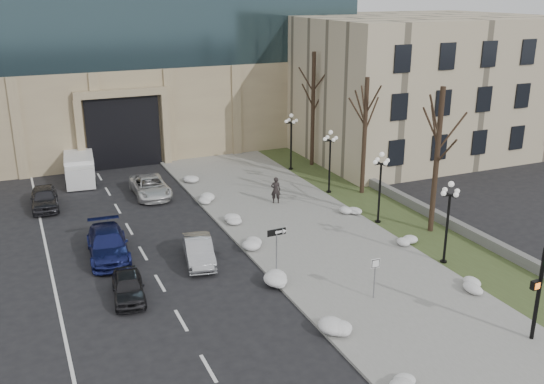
{
  "coord_description": "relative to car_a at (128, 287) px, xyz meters",
  "views": [
    {
      "loc": [
        -12.45,
        -17.83,
        14.41
      ],
      "look_at": [
        0.48,
        11.57,
        3.5
      ],
      "focal_mm": 40.0,
      "sensor_mm": 36.0,
      "label": 1
    }
  ],
  "objects": [
    {
      "name": "ground",
      "position": [
        8.26,
        -9.04,
        -0.63
      ],
      "size": [
        160.0,
        160.0,
        0.0
      ],
      "primitive_type": "plane",
      "color": "black",
      "rests_on": "ground"
    },
    {
      "name": "sidewalk",
      "position": [
        11.76,
        4.96,
        -0.57
      ],
      "size": [
        9.0,
        40.0,
        0.12
      ],
      "primitive_type": "cube",
      "color": "gray",
      "rests_on": "ground"
    },
    {
      "name": "curb",
      "position": [
        7.26,
        4.96,
        -0.56
      ],
      "size": [
        0.3,
        40.0,
        0.14
      ],
      "primitive_type": "cube",
      "color": "gray",
      "rests_on": "ground"
    },
    {
      "name": "grass_strip",
      "position": [
        18.26,
        4.96,
        -0.58
      ],
      "size": [
        4.0,
        40.0,
        0.1
      ],
      "primitive_type": "cube",
      "color": "#3C4824",
      "rests_on": "ground"
    },
    {
      "name": "stone_wall",
      "position": [
        20.26,
        6.96,
        -0.28
      ],
      "size": [
        0.5,
        30.0,
        0.7
      ],
      "primitive_type": "cube",
      "color": "slate",
      "rests_on": "ground"
    },
    {
      "name": "classical_building",
      "position": [
        30.26,
        18.94,
        5.37
      ],
      "size": [
        22.0,
        18.12,
        12.0
      ],
      "color": "tan",
      "rests_on": "ground"
    },
    {
      "name": "car_a",
      "position": [
        0.0,
        0.0,
        0.0
      ],
      "size": [
        1.91,
        3.84,
        1.26
      ],
      "primitive_type": "imported",
      "rotation": [
        0.0,
        0.0,
        -0.12
      ],
      "color": "black",
      "rests_on": "ground"
    },
    {
      "name": "car_b",
      "position": [
        4.35,
        2.55,
        0.06
      ],
      "size": [
        2.2,
        4.39,
        1.38
      ],
      "primitive_type": "imported",
      "rotation": [
        0.0,
        0.0,
        -0.18
      ],
      "color": "#9C9EA3",
      "rests_on": "ground"
    },
    {
      "name": "car_c",
      "position": [
        -0.1,
        5.26,
        0.14
      ],
      "size": [
        2.54,
        5.43,
        1.53
      ],
      "primitive_type": "imported",
      "rotation": [
        0.0,
        0.0,
        -0.08
      ],
      "color": "navy",
      "rests_on": "ground"
    },
    {
      "name": "car_d",
      "position": [
        4.47,
        14.72,
        0.08
      ],
      "size": [
        2.41,
        5.13,
        1.42
      ],
      "primitive_type": "imported",
      "rotation": [
        0.0,
        0.0,
        -0.01
      ],
      "color": "silver",
      "rests_on": "ground"
    },
    {
      "name": "car_e",
      "position": [
        -2.74,
        15.07,
        0.11
      ],
      "size": [
        1.94,
        4.4,
        1.47
      ],
      "primitive_type": "imported",
      "rotation": [
        0.0,
        0.0,
        -0.05
      ],
      "color": "#2D2C31",
      "rests_on": "ground"
    },
    {
      "name": "pedestrian",
      "position": [
        12.02,
        9.38,
        0.43
      ],
      "size": [
        0.8,
        0.66,
        1.88
      ],
      "primitive_type": "imported",
      "rotation": [
        0.0,
        0.0,
        2.78
      ],
      "color": "black",
      "rests_on": "sidewalk"
    },
    {
      "name": "box_truck",
      "position": [
        0.3,
        20.83,
        0.33
      ],
      "size": [
        2.73,
        6.39,
        1.97
      ],
      "rotation": [
        0.0,
        0.0,
        -0.1
      ],
      "color": "silver",
      "rests_on": "ground"
    },
    {
      "name": "one_way_sign",
      "position": [
        7.53,
        -1.18,
        1.75
      ],
      "size": [
        1.07,
        0.29,
        2.88
      ],
      "rotation": [
        0.0,
        0.0,
        0.04
      ],
      "color": "slate",
      "rests_on": "ground"
    },
    {
      "name": "keep_sign",
      "position": [
        10.82,
        -4.94,
        0.98
      ],
      "size": [
        0.47,
        0.08,
        2.19
      ],
      "rotation": [
        0.0,
        0.0,
        -0.07
      ],
      "color": "slate",
      "rests_on": "ground"
    },
    {
      "name": "traffic_signal",
      "position": [
        15.03,
        -10.72,
        1.54
      ],
      "size": [
        0.74,
        0.99,
        4.38
      ],
      "rotation": [
        0.0,
        0.0,
        0.04
      ],
      "color": "black",
      "rests_on": "ground"
    },
    {
      "name": "snow_clump_b",
      "position": [
        7.67,
        -6.65,
        -0.33
      ],
      "size": [
        1.1,
        1.6,
        0.36
      ],
      "primitive_type": "ellipsoid",
      "color": "white",
      "rests_on": "sidewalk"
    },
    {
      "name": "snow_clump_c",
      "position": [
        7.36,
        -1.92,
        -0.33
      ],
      "size": [
        1.1,
        1.6,
        0.36
      ],
      "primitive_type": "ellipsoid",
      "color": "white",
      "rests_on": "sidewalk"
    },
    {
      "name": "snow_clump_d",
      "position": [
        7.62,
        2.78,
        -0.33
      ],
      "size": [
        1.1,
        1.6,
        0.36
      ],
      "primitive_type": "ellipsoid",
      "color": "white",
      "rests_on": "sidewalk"
    },
    {
      "name": "snow_clump_e",
      "position": [
        7.82,
        7.25,
        -0.33
      ],
      "size": [
        1.1,
        1.6,
        0.36
      ],
      "primitive_type": "ellipsoid",
      "color": "white",
      "rests_on": "sidewalk"
    },
    {
      "name": "snow_clump_f",
      "position": [
        7.42,
        11.78,
        -0.33
      ],
      "size": [
        1.1,
        1.6,
        0.36
      ],
      "primitive_type": "ellipsoid",
      "color": "white",
      "rests_on": "sidewalk"
    },
    {
      "name": "snow_clump_g",
      "position": [
        7.77,
        16.04,
        -0.33
      ],
      "size": [
        1.1,
        1.6,
        0.36
      ],
      "primitive_type": "ellipsoid",
      "color": "white",
      "rests_on": "sidewalk"
    },
    {
      "name": "snow_clump_h",
      "position": [
        15.84,
        -5.97,
        -0.33
      ],
      "size": [
        1.1,
        1.6,
        0.36
      ],
      "primitive_type": "ellipsoid",
      "color": "white",
      "rests_on": "sidewalk"
    },
    {
      "name": "snow_clump_i",
      "position": [
        16.06,
        -0.16,
        -0.33
      ],
      "size": [
        1.1,
        1.6,
        0.36
      ],
      "primitive_type": "ellipsoid",
      "color": "white",
      "rests_on": "sidewalk"
    },
    {
      "name": "snow_clump_j",
      "position": [
        15.76,
        5.85,
        -0.33
      ],
      "size": [
        1.1,
        1.6,
        0.36
      ],
      "primitive_type": "ellipsoid",
      "color": "white",
      "rests_on": "sidewalk"
    },
    {
      "name": "lamppost_a",
      "position": [
        16.56,
        -3.04,
        2.44
      ],
      "size": [
        1.18,
        1.18,
        4.76
      ],
      "color": "black",
      "rests_on": "ground"
    },
    {
      "name": "lamppost_b",
      "position": [
        16.56,
        3.46,
        2.44
      ],
      "size": [
        1.18,
        1.18,
        4.76
      ],
      "color": "black",
      "rests_on": "ground"
    },
    {
      "name": "lamppost_c",
      "position": [
        16.56,
        9.96,
        2.44
      ],
      "size": [
        1.18,
        1.18,
        4.76
      ],
      "color": "black",
      "rests_on": "ground"
    },
    {
      "name": "lamppost_d",
      "position": [
        16.56,
        16.46,
        2.44
      ],
      "size": [
        1.18,
        1.18,
        4.76
      ],
      "color": "black",
      "rests_on": "ground"
    },
    {
      "name": "tree_near",
      "position": [
        18.76,
        0.96,
        5.2
      ],
      "size": [
        3.2,
        3.2,
        9.0
      ],
      "color": "black",
      "rests_on": "ground"
    },
    {
      "name": "tree_mid",
      "position": [
        18.76,
        8.96,
        4.88
      ],
      "size": [
        3.2,
        3.2,
        8.5
      ],
      "color": "black",
      "rests_on": "ground"
    },
    {
      "name": "tree_far",
      "position": [
        18.76,
        16.96,
        5.52
      ],
      "size": [
        3.2,
        3.2,
        9.5
      ],
      "color": "black",
      "rests_on": "ground"
    }
  ]
}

